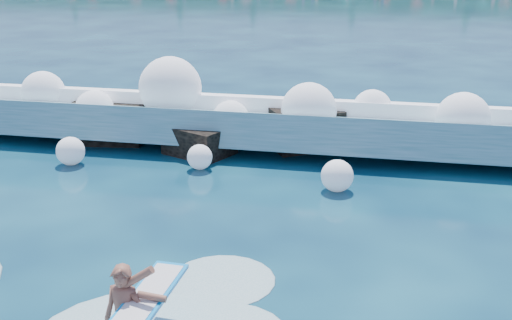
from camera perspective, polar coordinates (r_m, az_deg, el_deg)
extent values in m
plane|color=#07203A|center=(12.29, -8.83, -7.82)|extent=(200.00, 200.00, 0.00)
cube|color=teal|center=(18.36, -5.34, 3.00)|extent=(19.38, 2.95, 1.62)
cube|color=white|center=(18.98, -4.69, 5.06)|extent=(19.38, 1.37, 0.75)
cube|color=black|center=(19.15, -13.03, 3.04)|extent=(2.40, 1.92, 1.20)
cube|color=black|center=(17.43, -5.05, 1.59)|extent=(2.05, 1.87, 0.92)
cube|color=black|center=(17.99, 4.31, 2.59)|extent=(2.33, 2.20, 1.29)
imported|color=brown|center=(9.26, -11.61, -13.74)|extent=(0.63, 0.45, 1.64)
cube|color=#0D91EA|center=(9.06, -9.93, -12.34)|extent=(0.58, 2.25, 0.06)
cube|color=white|center=(9.05, -9.93, -12.26)|extent=(0.49, 2.06, 0.06)
sphere|color=white|center=(20.43, -18.38, 5.68)|extent=(1.31, 1.31, 1.31)
sphere|color=white|center=(19.09, -14.15, 4.38)|extent=(1.12, 1.12, 1.12)
sphere|color=white|center=(18.72, -7.63, 6.37)|extent=(1.81, 1.81, 1.81)
sphere|color=white|center=(17.93, -2.27, 3.67)|extent=(1.04, 1.04, 1.04)
sphere|color=white|center=(17.47, 4.71, 4.41)|extent=(1.52, 1.52, 1.52)
sphere|color=white|center=(18.16, 10.29, 4.46)|extent=(1.10, 1.10, 1.10)
sphere|color=white|center=(17.32, 17.90, 3.47)|extent=(1.39, 1.39, 1.39)
sphere|color=white|center=(17.14, -16.17, 0.77)|extent=(0.74, 0.74, 0.74)
sphere|color=white|center=(16.18, -5.03, 0.27)|extent=(0.64, 0.64, 0.64)
sphere|color=white|center=(14.84, 7.23, -1.40)|extent=(0.75, 0.75, 0.75)
ellipsoid|color=silver|center=(11.13, -3.05, -10.62)|extent=(1.85, 1.85, 0.09)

